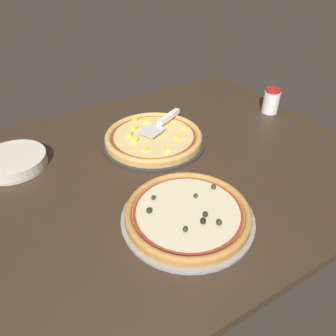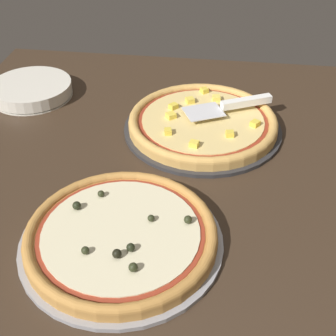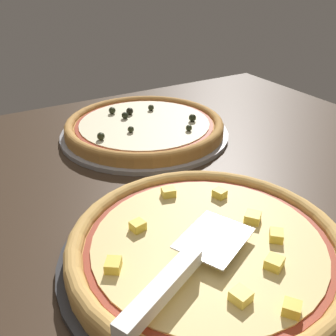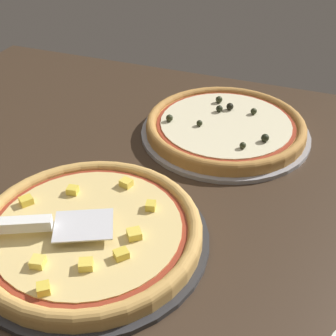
{
  "view_description": "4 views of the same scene",
  "coord_description": "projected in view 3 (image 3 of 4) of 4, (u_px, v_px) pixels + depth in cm",
  "views": [
    {
      "loc": [
        54.25,
        86.31,
        70.66
      ],
      "look_at": [
        6.37,
        6.87,
        3.0
      ],
      "focal_mm": 35.0,
      "sensor_mm": 36.0,
      "label": 1
    },
    {
      "loc": [
        -5.09,
        91.5,
        67.95
      ],
      "look_at": [
        6.37,
        6.87,
        3.0
      ],
      "focal_mm": 50.0,
      "sensor_mm": 36.0,
      "label": 2
    },
    {
      "loc": [
        -26.52,
        -49.43,
        38.54
      ],
      "look_at": [
        6.37,
        6.87,
        3.0
      ],
      "focal_mm": 42.0,
      "sensor_mm": 36.0,
      "label": 3
    },
    {
      "loc": [
        34.19,
        -66.18,
        57.97
      ],
      "look_at": [
        6.37,
        6.87,
        3.0
      ],
      "focal_mm": 50.0,
      "sensor_mm": 36.0,
      "label": 4
    }
  ],
  "objects": [
    {
      "name": "pizza_pan_front",
      "position": [
        207.0,
        257.0,
        0.56
      ],
      "size": [
        42.06,
        42.06,
        1.0
      ],
      "primitive_type": "cylinder",
      "color": "#2D2D30",
      "rests_on": "ground_plane"
    },
    {
      "name": "pizza_pan_back",
      "position": [
        145.0,
        133.0,
        0.95
      ],
      "size": [
        40.15,
        40.15,
        1.0
      ],
      "primitive_type": "cylinder",
      "color": "#939399",
      "rests_on": "ground_plane"
    },
    {
      "name": "serving_spatula",
      "position": [
        175.0,
        277.0,
        0.46
      ],
      "size": [
        24.05,
        15.04,
        2.0
      ],
      "color": "silver",
      "rests_on": "pizza_front"
    },
    {
      "name": "pizza_front",
      "position": [
        208.0,
        245.0,
        0.55
      ],
      "size": [
        39.53,
        39.53,
        3.8
      ],
      "color": "tan",
      "rests_on": "pizza_pan_front"
    },
    {
      "name": "ground_plane",
      "position": [
        156.0,
        217.0,
        0.69
      ],
      "size": [
        142.56,
        121.07,
        3.6
      ],
      "primitive_type": "cube",
      "color": "#38281C"
    },
    {
      "name": "pizza_back",
      "position": [
        145.0,
        125.0,
        0.94
      ],
      "size": [
        37.74,
        37.74,
        4.16
      ],
      "color": "#B77F3D",
      "rests_on": "pizza_pan_back"
    }
  ]
}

